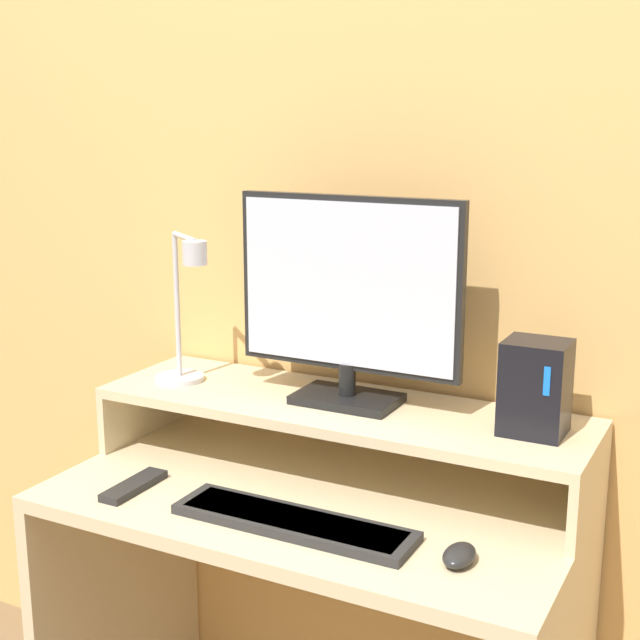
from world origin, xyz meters
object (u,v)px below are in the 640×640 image
(mouse, at_px, (459,555))
(remote_control, at_px, (134,486))
(monitor, at_px, (348,296))
(desk_lamp, at_px, (185,315))
(keyboard, at_px, (293,522))
(router_dock, at_px, (535,387))

(mouse, height_order, remote_control, mouse)
(monitor, height_order, mouse, monitor)
(monitor, distance_m, remote_control, 0.59)
(desk_lamp, height_order, keyboard, desk_lamp)
(router_dock, xyz_separation_m, mouse, (-0.05, -0.27, -0.23))
(monitor, relative_size, remote_control, 3.00)
(monitor, distance_m, desk_lamp, 0.38)
(keyboard, xyz_separation_m, mouse, (0.32, 0.01, 0.01))
(monitor, xyz_separation_m, router_dock, (0.39, -0.00, -0.14))
(desk_lamp, height_order, mouse, desk_lamp)
(desk_lamp, height_order, remote_control, desk_lamp)
(router_dock, xyz_separation_m, remote_control, (-0.74, -0.28, -0.24))
(desk_lamp, xyz_separation_m, keyboard, (0.39, -0.22, -0.31))
(router_dock, distance_m, keyboard, 0.52)
(mouse, bearing_deg, keyboard, -178.25)
(router_dock, distance_m, mouse, 0.36)
(keyboard, xyz_separation_m, remote_control, (-0.37, -0.00, -0.00))
(monitor, xyz_separation_m, keyboard, (0.03, -0.28, -0.37))
(desk_lamp, distance_m, keyboard, 0.55)
(keyboard, bearing_deg, router_dock, 37.48)
(monitor, xyz_separation_m, desk_lamp, (-0.37, -0.06, -0.07))
(remote_control, bearing_deg, desk_lamp, 95.24)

